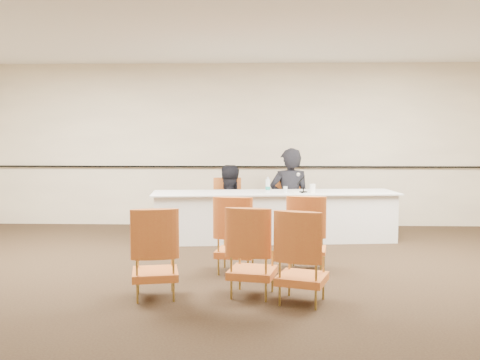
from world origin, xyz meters
The scene contains 19 objects.
floor centered at (0.00, 0.00, 0.00)m, with size 10.00×10.00×0.00m, color black.
ceiling centered at (0.00, 0.00, 3.00)m, with size 10.00×10.00×0.00m, color silver.
wall_back centered at (0.00, 4.00, 1.50)m, with size 10.00×0.04×3.00m, color #F9EAC3.
wall_rail centered at (0.00, 3.96, 1.10)m, with size 9.80×0.04×0.03m, color black.
panel_table centered at (0.59, 2.55, 0.39)m, with size 3.88×0.89×0.78m, color silver, non-canonical shape.
panelist_main centered at (0.87, 3.15, 0.52)m, with size 0.69×0.45×1.89m, color black.
panelist_main_chair centered at (0.87, 3.15, 0.47)m, with size 0.50×0.50×0.95m, color #AF421F, non-canonical shape.
panelist_second centered at (-0.19, 3.05, 0.36)m, with size 0.80×0.62×1.65m, color black.
panelist_second_chair centered at (-0.19, 3.05, 0.47)m, with size 0.50×0.50×0.95m, color #AF421F, non-canonical shape.
papers centered at (1.03, 2.53, 0.78)m, with size 0.30×0.22×0.00m, color white.
microphone centered at (1.04, 2.45, 0.93)m, with size 0.11×0.22×0.31m, color black, non-canonical shape.
water_bottle centered at (0.48, 2.48, 0.90)m, with size 0.07×0.07×0.25m, color teal, non-canonical shape.
drinking_glass centered at (0.75, 2.46, 0.83)m, with size 0.06×0.06×0.10m, color white.
coffee_cup centered at (1.18, 2.43, 0.85)m, with size 0.09×0.09×0.14m, color white.
aud_chair_front_mid centered at (0.05, 0.51, 0.47)m, with size 0.50×0.50×0.95m, color #AF421F, non-canonical shape.
aud_chair_front_right centered at (0.93, 0.63, 0.47)m, with size 0.50×0.50×0.95m, color #AF421F, non-canonical shape.
aud_chair_back_left centered at (-0.74, -0.54, 0.47)m, with size 0.50×0.50×0.95m, color #AF421F, non-canonical shape.
aud_chair_back_mid centered at (0.27, -0.45, 0.47)m, with size 0.50×0.50×0.95m, color #AF421F, non-canonical shape.
aud_chair_back_right centered at (0.77, -0.67, 0.47)m, with size 0.50×0.50×0.95m, color #AF421F, non-canonical shape.
Camera 1 is at (0.33, -5.93, 1.67)m, focal length 40.00 mm.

